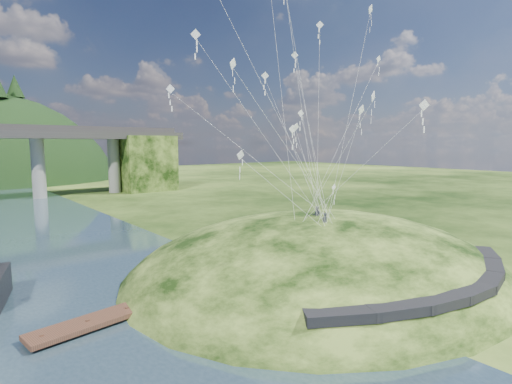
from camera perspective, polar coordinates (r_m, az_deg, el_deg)
ground at (r=30.11m, az=1.41°, el=-15.06°), size 320.00×320.00×0.00m
grass_hill at (r=37.25m, az=8.93°, el=-13.20°), size 36.00×32.00×13.00m
footpath at (r=29.59m, az=25.94°, el=-11.89°), size 22.29×5.84×0.83m
wooden_dock at (r=28.66m, az=-17.98°, el=-15.77°), size 12.32×3.46×0.87m
kite_flyers at (r=34.75m, az=8.96°, el=-2.27°), size 2.26×2.91×1.66m
kite_swarm at (r=35.83m, az=4.39°, el=17.50°), size 21.08×18.21×21.45m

